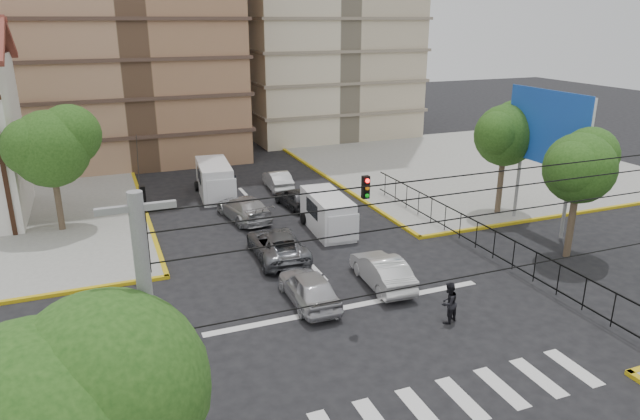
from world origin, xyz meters
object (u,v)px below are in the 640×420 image
van_right_lane (329,215)px  pedestrian_crosswalk (449,303)px  car_white_front_right (382,271)px  traffic_light_nw (145,216)px  van_left_lane (215,181)px  car_silver_front_left (309,287)px

van_right_lane → pedestrian_crosswalk: 11.61m
van_right_lane → car_white_front_right: bearing=-89.5°
traffic_light_nw → van_left_lane: 13.16m
car_white_front_right → pedestrian_crosswalk: 4.23m
traffic_light_nw → car_white_front_right: bearing=-27.2°
van_left_lane → car_silver_front_left: bearing=-83.3°
van_left_lane → car_white_front_right: (4.36, -16.88, -0.42)m
car_silver_front_left → car_white_front_right: (3.84, 0.41, -0.01)m
car_white_front_right → pedestrian_crosswalk: pedestrian_crosswalk is taller
van_left_lane → car_white_front_right: 17.44m
traffic_light_nw → car_white_front_right: traffic_light_nw is taller
van_right_lane → van_left_lane: bearing=120.3°
traffic_light_nw → van_left_lane: (5.72, 11.69, -1.95)m
car_white_front_right → van_left_lane: bearing=-72.4°
car_silver_front_left → car_white_front_right: bearing=-173.1°
traffic_light_nw → van_left_lane: traffic_light_nw is taller
van_right_lane → car_white_front_right: size_ratio=1.11×
car_silver_front_left → traffic_light_nw: bearing=-41.1°
car_silver_front_left → pedestrian_crosswalk: pedestrian_crosswalk is taller
van_right_lane → pedestrian_crosswalk: size_ratio=2.81×
van_left_lane → traffic_light_nw: bearing=-111.1°
traffic_light_nw → van_right_lane: 10.91m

